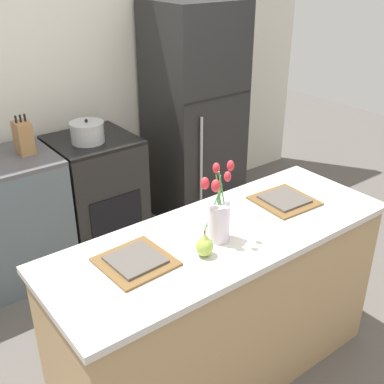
% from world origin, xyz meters
% --- Properties ---
extents(ground_plane, '(10.00, 10.00, 0.00)m').
position_xyz_m(ground_plane, '(0.00, 0.00, 0.00)').
color(ground_plane, '#59544F').
extents(back_wall, '(5.20, 0.08, 2.70)m').
position_xyz_m(back_wall, '(0.00, 2.00, 1.35)').
color(back_wall, silver).
rests_on(back_wall, ground_plane).
extents(kitchen_island, '(1.80, 0.66, 0.93)m').
position_xyz_m(kitchen_island, '(0.00, 0.00, 0.47)').
color(kitchen_island, tan).
rests_on(kitchen_island, ground_plane).
extents(stove_range, '(0.60, 0.61, 0.92)m').
position_xyz_m(stove_range, '(0.10, 1.60, 0.46)').
color(stove_range, black).
rests_on(stove_range, ground_plane).
extents(refrigerator, '(0.68, 0.67, 1.83)m').
position_xyz_m(refrigerator, '(1.05, 1.60, 0.91)').
color(refrigerator, black).
rests_on(refrigerator, ground_plane).
extents(flower_vase, '(0.15, 0.12, 0.40)m').
position_xyz_m(flower_vase, '(-0.06, -0.03, 1.06)').
color(flower_vase, silver).
rests_on(flower_vase, kitchen_island).
extents(pear_figurine, '(0.08, 0.08, 0.13)m').
position_xyz_m(pear_figurine, '(-0.20, -0.10, 0.98)').
color(pear_figurine, '#9EBC47').
rests_on(pear_figurine, kitchen_island).
extents(plate_setting_left, '(0.31, 0.31, 0.02)m').
position_xyz_m(plate_setting_left, '(-0.47, 0.04, 0.94)').
color(plate_setting_left, brown).
rests_on(plate_setting_left, kitchen_island).
extents(plate_setting_right, '(0.31, 0.31, 0.02)m').
position_xyz_m(plate_setting_right, '(0.47, 0.04, 0.94)').
color(plate_setting_right, brown).
rests_on(plate_setting_right, kitchen_island).
extents(cooking_pot, '(0.24, 0.24, 0.17)m').
position_xyz_m(cooking_pot, '(0.05, 1.55, 0.99)').
color(cooking_pot, '#B2B5B7').
rests_on(cooking_pot, stove_range).
extents(knife_block, '(0.10, 0.14, 0.27)m').
position_xyz_m(knife_block, '(-0.38, 1.62, 1.03)').
color(knife_block, '#A37547').
rests_on(knife_block, back_counter).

